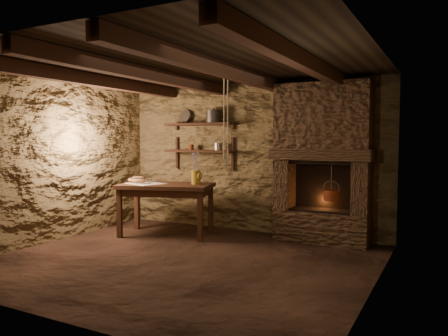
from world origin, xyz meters
The scene contains 25 objects.
floor centered at (0.00, 0.00, 0.00)m, with size 4.50×4.50×0.00m, color black.
back_wall centered at (0.00, 2.00, 1.20)m, with size 4.50×0.04×2.40m, color brown.
front_wall centered at (0.00, -2.00, 1.20)m, with size 4.50×0.04×2.40m, color brown.
left_wall centered at (-2.25, 0.00, 1.20)m, with size 0.04×4.00×2.40m, color brown.
right_wall centered at (2.25, 0.00, 1.20)m, with size 0.04×4.00×2.40m, color brown.
ceiling centered at (0.00, 0.00, 2.40)m, with size 4.50×4.00×0.04m, color black.
beam_far_left centered at (-1.50, 0.00, 2.31)m, with size 0.14×3.95×0.16m, color black.
beam_mid_left centered at (-0.50, 0.00, 2.31)m, with size 0.14×3.95×0.16m, color black.
beam_mid_right centered at (0.50, 0.00, 2.31)m, with size 0.14×3.95×0.16m, color black.
beam_far_right centered at (1.50, 0.00, 2.31)m, with size 0.14×3.95×0.16m, color black.
shelf_lower centered at (-0.85, 1.84, 1.30)m, with size 1.25×0.30×0.04m, color black.
shelf_upper centered at (-0.85, 1.84, 1.75)m, with size 1.25×0.30×0.04m, color black.
hearth centered at (1.25, 1.77, 1.23)m, with size 1.43×0.51×2.30m.
work_table centered at (-1.02, 1.10, 0.43)m, with size 1.57×1.16×0.80m.
linen_cloth centered at (-1.31, 0.96, 0.81)m, with size 0.54×0.44×0.01m, color silver.
pewter_cutlery_row centered at (-1.31, 0.94, 0.82)m, with size 0.46×0.18×0.01m, color gray, non-canonical shape.
drinking_glasses centered at (-1.29, 1.06, 0.85)m, with size 0.18×0.05×0.07m, color white, non-canonical shape.
stoneware_jug centered at (-0.58, 1.27, 1.02)m, with size 0.16×0.15×0.50m.
wooden_bowl centered at (-1.60, 1.13, 0.84)m, with size 0.31×0.31×0.11m, color #A77248.
iron_stockpot centered at (-0.59, 1.84, 1.86)m, with size 0.25×0.25×0.19m, color #2D2B28.
tin_pan centered at (-1.21, 1.94, 1.89)m, with size 0.24×0.24×0.03m, color #9A9995.
small_kettle centered at (-0.51, 1.84, 1.38)m, with size 0.17×0.13×0.18m, color #9A9995, non-canonical shape.
rusty_tin centered at (-1.03, 1.84, 1.37)m, with size 0.09×0.09×0.09m, color #572411.
red_pot centered at (1.40, 1.72, 0.71)m, with size 0.24×0.23×0.54m.
hanging_ropes centered at (0.05, 1.05, 1.80)m, with size 0.08×0.08×1.20m, color tan, non-canonical shape.
Camera 1 is at (2.93, -4.46, 1.49)m, focal length 35.00 mm.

